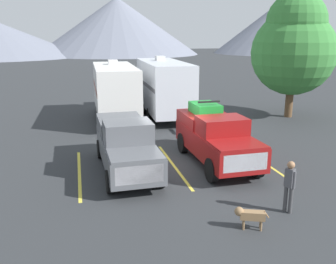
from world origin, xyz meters
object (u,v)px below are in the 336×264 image
(pickup_truck_a, at_px, (126,144))
(person_a, at_px, (289,183))
(camper_trailer_b, at_px, (164,85))
(dog, at_px, (249,215))
(camper_trailer_a, at_px, (115,89))
(pickup_truck_b, at_px, (215,136))

(pickup_truck_a, xyz_separation_m, person_a, (4.37, -4.89, -0.14))
(camper_trailer_b, relative_size, dog, 9.64)
(pickup_truck_a, height_order, camper_trailer_a, camper_trailer_a)
(pickup_truck_b, bearing_deg, dog, -100.87)
(person_a, height_order, dog, person_a)
(pickup_truck_a, height_order, dog, pickup_truck_a)
(pickup_truck_b, xyz_separation_m, dog, (-1.07, -5.57, -0.75))
(pickup_truck_b, relative_size, camper_trailer_b, 0.62)
(camper_trailer_a, relative_size, dog, 9.37)
(pickup_truck_b, distance_m, person_a, 4.97)
(camper_trailer_a, bearing_deg, pickup_truck_a, -93.43)
(camper_trailer_a, relative_size, person_a, 5.16)
(dog, bearing_deg, camper_trailer_b, 86.03)
(pickup_truck_a, bearing_deg, person_a, -48.20)
(pickup_truck_a, height_order, person_a, pickup_truck_a)
(pickup_truck_b, height_order, person_a, pickup_truck_b)
(camper_trailer_a, bearing_deg, person_a, -74.79)
(pickup_truck_b, bearing_deg, camper_trailer_b, 90.13)
(camper_trailer_a, relative_size, camper_trailer_b, 0.97)
(pickup_truck_a, relative_size, person_a, 3.44)
(pickup_truck_b, bearing_deg, camper_trailer_a, 109.71)
(camper_trailer_b, bearing_deg, camper_trailer_a, -172.58)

